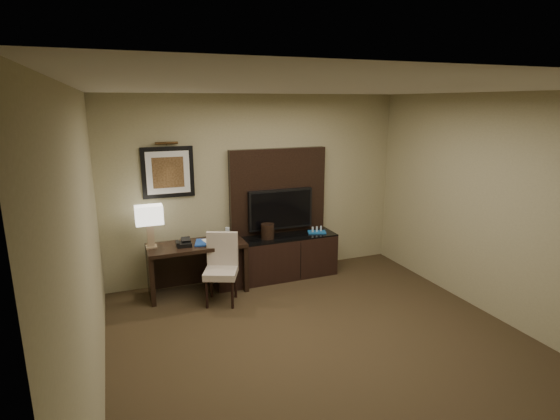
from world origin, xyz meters
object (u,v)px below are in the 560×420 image
desk_chair (221,272)px  table_lamp (150,228)px  minibar_tray (317,230)px  desk (198,268)px  ice_bucket (268,231)px  water_bottle (227,234)px  tv (280,209)px  desk_phone (184,243)px  credenza (275,257)px

desk_chair → table_lamp: bearing=169.7°
minibar_tray → table_lamp: bearing=179.8°
desk → ice_bucket: 1.13m
desk → minibar_tray: (1.85, 0.06, 0.34)m
water_bottle → minibar_tray: bearing=1.9°
water_bottle → ice_bucket: size_ratio=0.83×
desk → water_bottle: water_bottle is taller
tv → water_bottle: tv is taller
table_lamp → water_bottle: (1.03, -0.06, -0.17)m
desk_chair → desk_phone: 0.66m
tv → minibar_tray: tv is taller
desk → ice_bucket: (1.06, 0.07, 0.40)m
ice_bucket → desk: bearing=-176.3°
desk → minibar_tray: size_ratio=4.89×
credenza → minibar_tray: bearing=-3.7°
desk_chair → ice_bucket: bearing=54.8°
credenza → desk_chair: size_ratio=2.16×
desk_chair → ice_bucket: 1.03m
water_bottle → ice_bucket: (0.61, 0.05, -0.05)m
table_lamp → desk_phone: bearing=-15.3°
tv → water_bottle: size_ratio=5.56×
credenza → tv: tv is taller
table_lamp → desk_phone: table_lamp is taller
credenza → tv: size_ratio=1.86×
tv → table_lamp: 1.92m
desk_chair → desk: bearing=139.0°
desk_phone → desk_chair: bearing=-43.8°
desk → minibar_tray: 1.89m
credenza → water_bottle: size_ratio=10.33×
desk → desk_phone: bearing=-167.6°
desk → water_bottle: (0.44, 0.02, 0.44)m
minibar_tray → desk_chair: bearing=-162.5°
credenza → minibar_tray: size_ratio=6.91×
credenza → desk_phone: (-1.36, -0.14, 0.43)m
tv → desk_phone: tv is taller
desk_chair → minibar_tray: (1.63, 0.52, 0.26)m
credenza → table_lamp: (-1.77, -0.03, 0.65)m
tv → water_bottle: 0.94m
credenza → minibar_tray: 0.77m
desk_chair → credenza: bearing=52.7°
ice_bucket → minibar_tray: ice_bucket is taller
water_bottle → minibar_tray: size_ratio=0.67×
desk_chair → desk_phone: desk_chair is taller
tv → water_bottle: (-0.88, -0.22, -0.22)m
desk_phone → minibar_tray: size_ratio=0.72×
water_bottle → minibar_tray: water_bottle is taller
credenza → desk_chair: desk_chair is taller
credenza → minibar_tray: (0.67, -0.04, 0.37)m
desk_phone → water_bottle: 0.62m
tv → table_lamp: (-1.91, -0.17, -0.05)m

